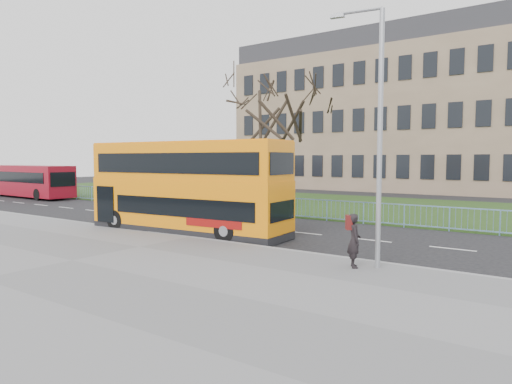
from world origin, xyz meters
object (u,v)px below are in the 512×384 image
at_px(yellow_bus, 187,185).
at_px(red_bus, 30,180).
at_px(street_lamp, 377,127).
at_px(pedestrian, 354,241).

bearing_deg(yellow_bus, red_bus, 162.11).
bearing_deg(street_lamp, red_bus, 157.40).
distance_m(red_bus, pedestrian, 33.11).
height_order(yellow_bus, red_bus, yellow_bus).
relative_size(yellow_bus, red_bus, 0.93).
relative_size(yellow_bus, pedestrian, 6.08).
bearing_deg(red_bus, street_lamp, -11.56).
xyz_separation_m(red_bus, street_lamp, (32.59, -7.69, 2.69)).
xyz_separation_m(pedestrian, street_lamp, (0.47, 0.33, 3.21)).
bearing_deg(yellow_bus, street_lamp, -15.31).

